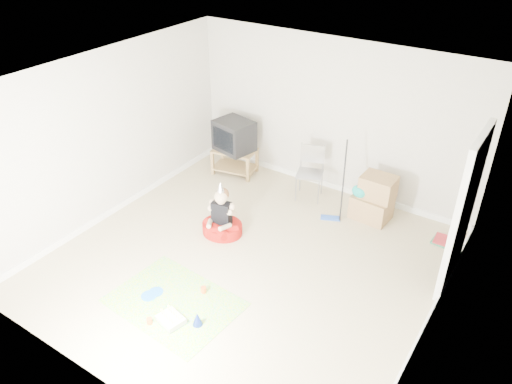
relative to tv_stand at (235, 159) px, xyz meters
The scene contains 16 objects.
ground 2.58m from the tv_stand, 51.02° to the right, with size 5.00×5.00×0.00m, color #C8B78F.
doorway_recess 4.24m from the tv_stand, 11.01° to the right, with size 0.02×0.90×2.05m, color black.
tv_stand is the anchor object (origin of this frame).
crt_tv 0.47m from the tv_stand, 45.00° to the right, with size 0.64×0.53×0.55m, color black.
folding_chair 1.55m from the tv_stand, ahead, with size 0.52×0.51×0.93m.
cardboard_boxes 2.66m from the tv_stand, ahead, with size 0.62×0.49×0.75m.
floor_mop 2.18m from the tv_stand, 10.44° to the right, with size 0.33×0.39×1.25m.
book_pile 3.80m from the tv_stand, ahead, with size 0.24×0.30×0.06m.
seated_woman 1.89m from the tv_stand, 60.38° to the right, with size 0.73×0.73×0.89m.
party_mat 3.46m from the tv_stand, 67.50° to the right, with size 1.59×1.15×0.01m, color #FD359B.
birthday_cake 3.79m from the tv_stand, 66.34° to the right, with size 0.36×0.31×0.15m.
blue_plate_near 3.34m from the tv_stand, 72.53° to the right, with size 0.19×0.19×0.01m, color blue.
blue_plate_far 3.44m from the tv_stand, 73.46° to the right, with size 0.20×0.20×0.01m, color blue.
orange_cup_near 3.22m from the tv_stand, 61.83° to the right, with size 0.07×0.07×0.08m, color #E85719.
orange_cup_far 3.86m from the tv_stand, 70.03° to the right, with size 0.07×0.07×0.08m, color #E85719.
blue_party_hat 3.78m from the tv_stand, 61.37° to the right, with size 0.13×0.13×0.18m, color #162A9E.
Camera 1 is at (3.14, -4.52, 4.48)m, focal length 35.00 mm.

